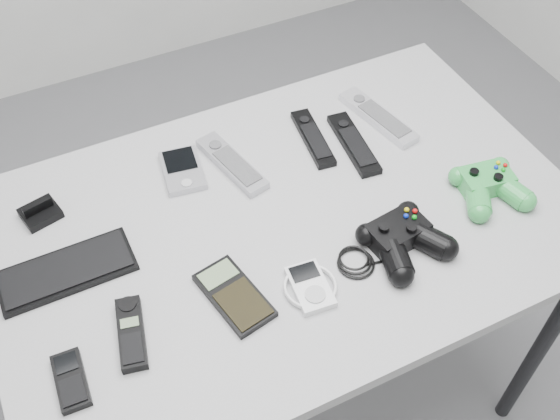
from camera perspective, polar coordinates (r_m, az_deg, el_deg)
name	(u,v)px	position (r m, az deg, el deg)	size (l,w,h in m)	color
floor	(283,395)	(2.01, 0.22, -15.81)	(3.50, 3.50, 0.00)	slate
desk	(286,240)	(1.39, 0.50, -2.59)	(1.20, 0.77, 0.80)	#A7A7AA
pda_keyboard	(66,271)	(1.31, -18.10, -5.03)	(0.25, 0.11, 0.02)	black
dock_bracket	(39,210)	(1.41, -20.24, 0.00)	(0.07, 0.06, 0.04)	black
pda	(182,170)	(1.43, -8.49, 3.48)	(0.08, 0.13, 0.02)	#A8A7AE
remote_silver_a	(232,163)	(1.43, -4.23, 4.09)	(0.05, 0.21, 0.02)	#A8A7AE
remote_black_a	(313,138)	(1.49, 2.88, 6.31)	(0.04, 0.19, 0.02)	black
remote_black_b	(354,143)	(1.49, 6.44, 5.79)	(0.05, 0.20, 0.02)	black
remote_silver_b	(378,116)	(1.56, 8.53, 8.06)	(0.05, 0.22, 0.02)	silver
mobile_phone	(71,380)	(1.19, -17.76, -13.93)	(0.05, 0.11, 0.02)	black
cordless_handset	(131,333)	(1.20, -12.83, -10.41)	(0.04, 0.14, 0.02)	black
calculator	(234,295)	(1.22, -4.02, -7.40)	(0.08, 0.16, 0.02)	black
mp3_player	(310,286)	(1.23, 2.65, -6.66)	(0.10, 0.11, 0.02)	white
controller_black	(403,237)	(1.29, 10.65, -2.32)	(0.28, 0.17, 0.06)	black
controller_green	(489,184)	(1.43, 17.76, 2.16)	(0.15, 0.16, 0.05)	green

